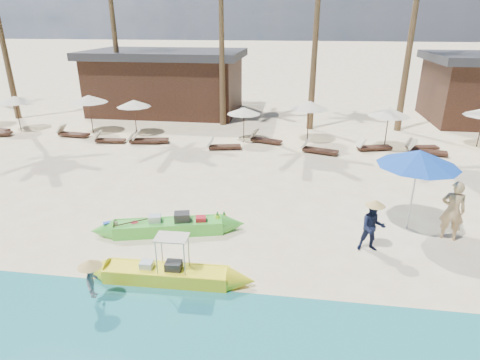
# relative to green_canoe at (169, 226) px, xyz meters

# --- Properties ---
(ground) EXTENTS (240.00, 240.00, 0.00)m
(ground) POSITION_rel_green_canoe_xyz_m (2.50, -0.16, -0.23)
(ground) COLOR #FFEFBC
(ground) RESTS_ON ground
(green_canoe) EXTENTS (5.31, 1.66, 0.69)m
(green_canoe) POSITION_rel_green_canoe_xyz_m (0.00, 0.00, 0.00)
(green_canoe) COLOR green
(green_canoe) RESTS_ON ground
(yellow_canoe) EXTENTS (5.14, 0.75, 1.33)m
(yellow_canoe) POSITION_rel_green_canoe_xyz_m (0.71, -2.46, -0.01)
(yellow_canoe) COLOR yellow
(yellow_canoe) RESTS_ON ground
(tourist) EXTENTS (0.78, 0.60, 1.91)m
(tourist) POSITION_rel_green_canoe_xyz_m (8.64, 0.90, 0.72)
(tourist) COLOR tan
(tourist) RESTS_ON ground
(vendor_green) EXTENTS (0.76, 0.61, 1.50)m
(vendor_green) POSITION_rel_green_canoe_xyz_m (6.15, -0.15, 0.52)
(vendor_green) COLOR #131934
(vendor_green) RESTS_ON ground
(vendor_yellow) EXTENTS (0.44, 0.63, 0.89)m
(vendor_yellow) POSITION_rel_green_canoe_xyz_m (-0.73, -3.51, 0.40)
(vendor_yellow) COLOR gray
(vendor_yellow) RESTS_ON ground
(blue_umbrella) EXTENTS (2.47, 2.47, 2.66)m
(blue_umbrella) POSITION_rel_green_canoe_xyz_m (7.57, 1.42, 2.17)
(blue_umbrella) COLOR #99999E
(blue_umbrella) RESTS_ON ground
(resort_parasol_2) EXTENTS (2.01, 2.01, 2.07)m
(resort_parasol_2) POSITION_rel_green_canoe_xyz_m (-12.88, 11.01, 1.64)
(resort_parasol_2) COLOR #3B2218
(resort_parasol_2) RESTS_ON ground
(resort_parasol_3) EXTENTS (2.16, 2.16, 2.23)m
(resort_parasol_3) POSITION_rel_green_canoe_xyz_m (-8.21, 11.08, 1.78)
(resort_parasol_3) COLOR #3B2218
(resort_parasol_3) RESTS_ON ground
(lounger_3_left) EXTENTS (1.89, 0.74, 0.62)m
(lounger_3_left) POSITION_rel_green_canoe_xyz_m (-8.96, 10.02, -0.02)
(lounger_3_left) COLOR #3B2218
(lounger_3_left) RESTS_ON ground
(lounger_3_right) EXTENTS (1.71, 0.67, 0.57)m
(lounger_3_right) POSITION_rel_green_canoe_xyz_m (-6.34, 9.18, -0.04)
(lounger_3_right) COLOR #3B2218
(lounger_3_right) RESTS_ON ground
(resort_parasol_4) EXTENTS (1.96, 1.96, 2.02)m
(resort_parasol_4) POSITION_rel_green_canoe_xyz_m (-5.48, 11.09, 1.59)
(resort_parasol_4) COLOR #3B2218
(resort_parasol_4) RESTS_ON ground
(lounger_4_left) EXTENTS (1.76, 0.69, 0.58)m
(lounger_4_left) POSITION_rel_green_canoe_xyz_m (-4.42, 9.30, -0.04)
(lounger_4_left) COLOR #3B2218
(lounger_4_left) RESTS_ON ground
(lounger_4_right) EXTENTS (1.99, 0.94, 0.65)m
(lounger_4_right) POSITION_rel_green_canoe_xyz_m (-4.11, 9.42, -0.01)
(lounger_4_right) COLOR #3B2218
(lounger_4_right) RESTS_ON ground
(resort_parasol_5) EXTENTS (1.84, 1.84, 1.89)m
(resort_parasol_5) POSITION_rel_green_canoe_xyz_m (0.97, 10.55, 1.48)
(resort_parasol_5) COLOR #3B2218
(resort_parasol_5) RESTS_ON ground
(lounger_5_left) EXTENTS (1.83, 0.90, 0.60)m
(lounger_5_left) POSITION_rel_green_canoe_xyz_m (0.07, 8.88, -0.03)
(lounger_5_left) COLOR #3B2218
(lounger_5_left) RESTS_ON ground
(resort_parasol_6) EXTENTS (2.16, 2.16, 2.22)m
(resort_parasol_6) POSITION_rel_green_canoe_xyz_m (4.47, 11.13, 1.77)
(resort_parasol_6) COLOR #3B2218
(resort_parasol_6) RESTS_ON ground
(lounger_6_left) EXTENTS (1.85, 1.05, 0.60)m
(lounger_6_left) POSITION_rel_green_canoe_xyz_m (2.13, 10.38, -0.03)
(lounger_6_left) COLOR #3B2218
(lounger_6_left) RESTS_ON ground
(lounger_6_right) EXTENTS (1.93, 1.09, 0.63)m
(lounger_6_right) POSITION_rel_green_canoe_xyz_m (4.97, 8.94, -0.02)
(lounger_6_right) COLOR #3B2218
(lounger_6_right) RESTS_ON ground
(resort_parasol_7) EXTENTS (2.11, 2.11, 2.17)m
(resort_parasol_7) POSITION_rel_green_canoe_xyz_m (8.44, 10.16, 1.73)
(resort_parasol_7) COLOR #3B2218
(resort_parasol_7) RESTS_ON ground
(lounger_7_left) EXTENTS (1.91, 1.03, 0.62)m
(lounger_7_left) POSITION_rel_green_canoe_xyz_m (7.75, 9.81, -0.02)
(lounger_7_left) COLOR #3B2218
(lounger_7_left) RESTS_ON ground
(lounger_7_right) EXTENTS (1.91, 0.92, 0.62)m
(lounger_7_right) POSITION_rel_green_canoe_xyz_m (10.31, 9.48, -0.02)
(lounger_7_right) COLOR #3B2218
(lounger_7_right) RESTS_ON ground
(lounger_8_left) EXTENTS (1.74, 0.81, 0.57)m
(lounger_8_left) POSITION_rel_green_canoe_xyz_m (10.24, 10.24, -0.04)
(lounger_8_left) COLOR #3B2218
(lounger_8_left) RESTS_ON ground
(pavilion_west) EXTENTS (10.80, 6.60, 4.30)m
(pavilion_west) POSITION_rel_green_canoe_xyz_m (-5.50, 17.34, 1.96)
(pavilion_west) COLOR #3B2218
(pavilion_west) RESTS_ON ground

